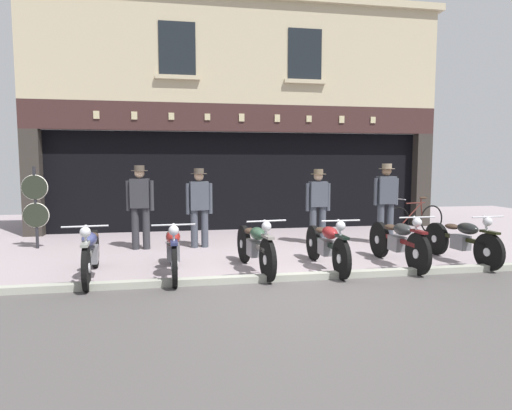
{
  "coord_description": "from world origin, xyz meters",
  "views": [
    {
      "loc": [
        -1.63,
        -6.19,
        1.77
      ],
      "look_at": [
        -0.08,
        2.58,
        0.92
      ],
      "focal_mm": 30.41,
      "sensor_mm": 36.0,
      "label": 1
    }
  ],
  "objects_px": {
    "motorcycle_center": "(327,244)",
    "motorcycle_right": "(462,239)",
    "salesman_right": "(318,203)",
    "advert_board_near": "(337,169)",
    "motorcycle_center_left": "(255,245)",
    "leaning_bicycle": "(415,219)",
    "motorcycle_far_left": "(91,251)",
    "tyre_sign_pole": "(35,202)",
    "shopkeeper_center": "(199,204)",
    "motorcycle_left": "(173,249)",
    "salesman_left": "(140,203)",
    "assistant_far_right": "(386,199)",
    "motorcycle_center_right": "(398,241)"
  },
  "relations": [
    {
      "from": "motorcycle_right",
      "to": "shopkeeper_center",
      "type": "height_order",
      "value": "shopkeeper_center"
    },
    {
      "from": "motorcycle_center",
      "to": "motorcycle_center_right",
      "type": "distance_m",
      "value": 1.3
    },
    {
      "from": "motorcycle_center_right",
      "to": "assistant_far_right",
      "type": "xyz_separation_m",
      "value": [
        0.74,
        1.94,
        0.55
      ]
    },
    {
      "from": "motorcycle_far_left",
      "to": "motorcycle_right",
      "type": "height_order",
      "value": "motorcycle_far_left"
    },
    {
      "from": "motorcycle_center_left",
      "to": "motorcycle_center",
      "type": "relative_size",
      "value": 1.0
    },
    {
      "from": "motorcycle_far_left",
      "to": "salesman_right",
      "type": "height_order",
      "value": "salesman_right"
    },
    {
      "from": "motorcycle_center_right",
      "to": "salesman_left",
      "type": "distance_m",
      "value": 5.09
    },
    {
      "from": "assistant_far_right",
      "to": "advert_board_near",
      "type": "relative_size",
      "value": 1.65
    },
    {
      "from": "salesman_left",
      "to": "salesman_right",
      "type": "distance_m",
      "value": 3.8
    },
    {
      "from": "salesman_right",
      "to": "leaning_bicycle",
      "type": "xyz_separation_m",
      "value": [
        2.85,
        0.88,
        -0.53
      ]
    },
    {
      "from": "shopkeeper_center",
      "to": "salesman_left",
      "type": "bearing_deg",
      "value": -6.12
    },
    {
      "from": "assistant_far_right",
      "to": "motorcycle_far_left",
      "type": "bearing_deg",
      "value": 19.77
    },
    {
      "from": "motorcycle_left",
      "to": "tyre_sign_pole",
      "type": "distance_m",
      "value": 3.96
    },
    {
      "from": "motorcycle_far_left",
      "to": "motorcycle_right",
      "type": "distance_m",
      "value": 6.34
    },
    {
      "from": "motorcycle_right",
      "to": "motorcycle_far_left",
      "type": "bearing_deg",
      "value": -5.03
    },
    {
      "from": "motorcycle_center",
      "to": "motorcycle_right",
      "type": "distance_m",
      "value": 2.55
    },
    {
      "from": "motorcycle_far_left",
      "to": "assistant_far_right",
      "type": "xyz_separation_m",
      "value": [
        5.82,
        1.9,
        0.56
      ]
    },
    {
      "from": "motorcycle_left",
      "to": "motorcycle_right",
      "type": "distance_m",
      "value": 5.09
    },
    {
      "from": "motorcycle_center_right",
      "to": "motorcycle_right",
      "type": "bearing_deg",
      "value": -179.75
    },
    {
      "from": "motorcycle_center",
      "to": "shopkeeper_center",
      "type": "height_order",
      "value": "shopkeeper_center"
    },
    {
      "from": "motorcycle_center_left",
      "to": "leaning_bicycle",
      "type": "bearing_deg",
      "value": -153.46
    },
    {
      "from": "motorcycle_left",
      "to": "salesman_left",
      "type": "relative_size",
      "value": 1.2
    },
    {
      "from": "leaning_bicycle",
      "to": "salesman_right",
      "type": "bearing_deg",
      "value": 94.29
    },
    {
      "from": "motorcycle_right",
      "to": "leaning_bicycle",
      "type": "xyz_separation_m",
      "value": [
        0.87,
        3.06,
        -0.04
      ]
    },
    {
      "from": "motorcycle_center",
      "to": "motorcycle_center_right",
      "type": "relative_size",
      "value": 1.01
    },
    {
      "from": "motorcycle_right",
      "to": "assistant_far_right",
      "type": "bearing_deg",
      "value": -79.87
    },
    {
      "from": "salesman_right",
      "to": "advert_board_near",
      "type": "bearing_deg",
      "value": -119.62
    },
    {
      "from": "motorcycle_center_right",
      "to": "assistant_far_right",
      "type": "bearing_deg",
      "value": -111.67
    },
    {
      "from": "motorcycle_center",
      "to": "motorcycle_right",
      "type": "xyz_separation_m",
      "value": [
        2.55,
        0.05,
        -0.0
      ]
    },
    {
      "from": "motorcycle_left",
      "to": "motorcycle_center",
      "type": "bearing_deg",
      "value": 176.78
    },
    {
      "from": "motorcycle_far_left",
      "to": "shopkeeper_center",
      "type": "distance_m",
      "value": 2.88
    },
    {
      "from": "salesman_left",
      "to": "advert_board_near",
      "type": "bearing_deg",
      "value": -150.66
    },
    {
      "from": "tyre_sign_pole",
      "to": "advert_board_near",
      "type": "xyz_separation_m",
      "value": [
        7.3,
        1.98,
        0.66
      ]
    },
    {
      "from": "salesman_right",
      "to": "motorcycle_center_left",
      "type": "bearing_deg",
      "value": 49.36
    },
    {
      "from": "motorcycle_center_right",
      "to": "salesman_left",
      "type": "relative_size",
      "value": 1.15
    },
    {
      "from": "motorcycle_center_right",
      "to": "motorcycle_right",
      "type": "xyz_separation_m",
      "value": [
        1.25,
        0.02,
        -0.02
      ]
    },
    {
      "from": "motorcycle_center_left",
      "to": "motorcycle_center_right",
      "type": "distance_m",
      "value": 2.51
    },
    {
      "from": "shopkeeper_center",
      "to": "motorcycle_center",
      "type": "bearing_deg",
      "value": 125.88
    },
    {
      "from": "motorcycle_far_left",
      "to": "tyre_sign_pole",
      "type": "xyz_separation_m",
      "value": [
        -1.59,
        2.68,
        0.55
      ]
    },
    {
      "from": "motorcycle_center_left",
      "to": "motorcycle_right",
      "type": "xyz_separation_m",
      "value": [
        3.76,
        -0.01,
        -0.01
      ]
    },
    {
      "from": "advert_board_near",
      "to": "salesman_right",
      "type": "bearing_deg",
      "value": -118.41
    },
    {
      "from": "motorcycle_far_left",
      "to": "motorcycle_center",
      "type": "bearing_deg",
      "value": 173.4
    },
    {
      "from": "motorcycle_center_left",
      "to": "motorcycle_center",
      "type": "xyz_separation_m",
      "value": [
        1.21,
        -0.06,
        -0.01
      ]
    },
    {
      "from": "motorcycle_center_left",
      "to": "shopkeeper_center",
      "type": "xyz_separation_m",
      "value": [
        -0.81,
        2.23,
        0.49
      ]
    },
    {
      "from": "motorcycle_far_left",
      "to": "shopkeeper_center",
      "type": "relative_size",
      "value": 1.25
    },
    {
      "from": "motorcycle_center",
      "to": "shopkeeper_center",
      "type": "relative_size",
      "value": 1.21
    },
    {
      "from": "salesman_left",
      "to": "assistant_far_right",
      "type": "bearing_deg",
      "value": -179.56
    },
    {
      "from": "salesman_right",
      "to": "advert_board_near",
      "type": "height_order",
      "value": "advert_board_near"
    },
    {
      "from": "motorcycle_left",
      "to": "leaning_bicycle",
      "type": "distance_m",
      "value": 6.7
    },
    {
      "from": "motorcycle_center",
      "to": "salesman_right",
      "type": "height_order",
      "value": "salesman_right"
    }
  ]
}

